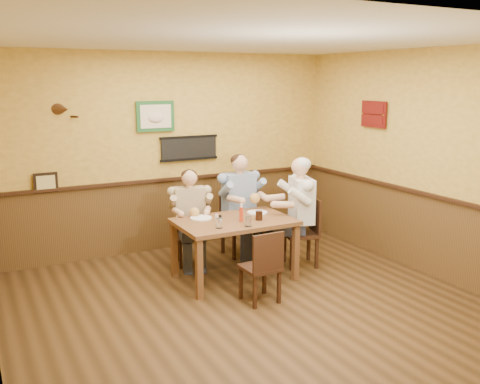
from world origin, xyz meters
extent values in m
plane|color=#35220F|center=(0.00, 0.00, 0.00)|extent=(5.00, 5.00, 0.00)
cube|color=silver|center=(0.00, 0.00, 2.80)|extent=(5.00, 5.00, 0.02)
cube|color=#E3BB4F|center=(0.00, 2.50, 1.40)|extent=(5.00, 0.02, 2.80)
cube|color=#E3BB4F|center=(0.00, -2.50, 1.40)|extent=(5.00, 0.02, 2.80)
cube|color=#E3BB4F|center=(2.50, 0.00, 1.40)|extent=(0.02, 5.00, 2.80)
cube|color=brown|center=(0.00, 2.48, 0.50)|extent=(5.00, 0.02, 1.00)
cube|color=brown|center=(2.48, 0.00, 0.50)|extent=(0.02, 5.00, 1.00)
cube|color=black|center=(0.29, 2.46, 1.45)|extent=(0.88, 0.03, 0.34)
cube|color=#1F5A29|center=(-0.20, 2.46, 1.92)|extent=(0.54, 0.03, 0.42)
cube|color=black|center=(-1.70, 2.46, 1.12)|extent=(0.30, 0.03, 0.26)
cube|color=#601010|center=(2.46, 1.05, 1.95)|extent=(0.03, 0.48, 0.36)
cube|color=brown|center=(0.24, 0.92, 0.72)|extent=(1.40, 0.90, 0.05)
cube|color=brown|center=(-0.40, 0.53, 0.35)|extent=(0.07, 0.07, 0.70)
cube|color=brown|center=(0.88, 0.53, 0.35)|extent=(0.07, 0.07, 0.70)
cube|color=brown|center=(-0.40, 1.31, 0.35)|extent=(0.07, 0.07, 0.70)
cube|color=brown|center=(0.88, 1.31, 0.35)|extent=(0.07, 0.07, 0.70)
cylinder|color=white|center=(-0.08, 0.68, 0.81)|extent=(0.09, 0.09, 0.11)
cylinder|color=silver|center=(0.25, 0.59, 0.81)|extent=(0.10, 0.10, 0.12)
cylinder|color=black|center=(0.50, 0.78, 0.81)|extent=(0.11, 0.11, 0.11)
cylinder|color=#BC3214|center=(0.28, 0.83, 0.85)|extent=(0.06, 0.06, 0.19)
cylinder|color=silver|center=(0.02, 0.97, 0.79)|extent=(0.05, 0.05, 0.09)
cylinder|color=black|center=(0.05, 0.94, 0.79)|extent=(0.04, 0.04, 0.08)
cylinder|color=white|center=(-0.10, 1.16, 0.76)|extent=(0.31, 0.31, 0.02)
cylinder|color=white|center=(0.65, 1.08, 0.76)|extent=(0.29, 0.29, 0.02)
camera|label=1|loc=(-2.61, -4.66, 2.42)|focal=40.00mm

